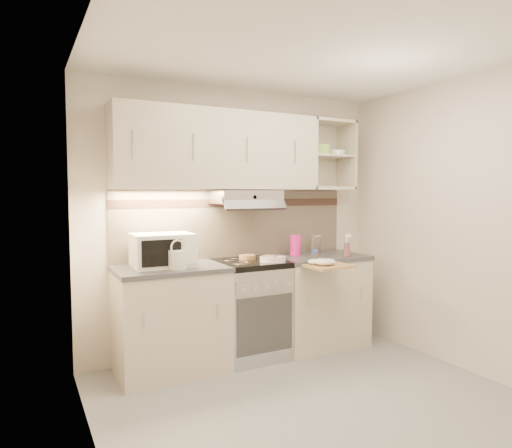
% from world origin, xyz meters
% --- Properties ---
extents(ground, '(3.00, 3.00, 0.00)m').
position_xyz_m(ground, '(0.00, 0.00, 0.00)').
color(ground, gray).
rests_on(ground, ground).
extents(room_shell, '(3.04, 2.84, 2.52)m').
position_xyz_m(room_shell, '(0.00, 0.37, 1.63)').
color(room_shell, beige).
rests_on(room_shell, ground).
extents(base_cabinet_left, '(0.90, 0.60, 0.86)m').
position_xyz_m(base_cabinet_left, '(-0.75, 1.10, 0.43)').
color(base_cabinet_left, beige).
rests_on(base_cabinet_left, ground).
extents(worktop_left, '(0.92, 0.62, 0.04)m').
position_xyz_m(worktop_left, '(-0.75, 1.10, 0.88)').
color(worktop_left, '#47474C').
rests_on(worktop_left, base_cabinet_left).
extents(base_cabinet_right, '(0.90, 0.60, 0.86)m').
position_xyz_m(base_cabinet_right, '(0.75, 1.10, 0.43)').
color(base_cabinet_right, beige).
rests_on(base_cabinet_right, ground).
extents(worktop_right, '(0.92, 0.62, 0.04)m').
position_xyz_m(worktop_right, '(0.75, 1.10, 0.88)').
color(worktop_right, '#47474C').
rests_on(worktop_right, base_cabinet_right).
extents(electric_range, '(0.60, 0.60, 0.90)m').
position_xyz_m(electric_range, '(0.00, 1.10, 0.45)').
color(electric_range, '#B7B7BC').
rests_on(electric_range, ground).
extents(microwave, '(0.50, 0.38, 0.28)m').
position_xyz_m(microwave, '(-0.80, 1.13, 1.04)').
color(microwave, white).
rests_on(microwave, worktop_left).
extents(watering_can, '(0.28, 0.15, 0.24)m').
position_xyz_m(watering_can, '(-0.73, 0.94, 0.99)').
color(watering_can, silver).
rests_on(watering_can, worktop_left).
extents(plate_stack, '(0.23, 0.23, 0.05)m').
position_xyz_m(plate_stack, '(0.16, 0.95, 0.92)').
color(plate_stack, white).
rests_on(plate_stack, electric_range).
extents(bread_loaf, '(0.16, 0.16, 0.04)m').
position_xyz_m(bread_loaf, '(0.02, 1.19, 0.92)').
color(bread_loaf, '#A8883E').
rests_on(bread_loaf, electric_range).
extents(pink_pitcher, '(0.11, 0.10, 0.20)m').
position_xyz_m(pink_pitcher, '(0.54, 1.18, 1.00)').
color(pink_pitcher, '#ED1A92').
rests_on(pink_pitcher, worktop_right).
extents(glass_jar, '(0.10, 0.10, 0.19)m').
position_xyz_m(glass_jar, '(0.83, 1.24, 1.00)').
color(glass_jar, white).
rests_on(glass_jar, worktop_right).
extents(spice_jar, '(0.06, 0.06, 0.09)m').
position_xyz_m(spice_jar, '(0.56, 0.88, 0.95)').
color(spice_jar, white).
rests_on(spice_jar, worktop_right).
extents(spray_bottle, '(0.09, 0.09, 0.23)m').
position_xyz_m(spray_bottle, '(0.94, 0.88, 0.99)').
color(spray_bottle, pink).
rests_on(spray_bottle, worktop_right).
extents(cutting_board, '(0.41, 0.37, 0.02)m').
position_xyz_m(cutting_board, '(0.56, 0.68, 0.87)').
color(cutting_board, '#B17D4D').
rests_on(cutting_board, base_cabinet_right).
extents(dish_towel, '(0.26, 0.22, 0.07)m').
position_xyz_m(dish_towel, '(0.51, 0.68, 0.92)').
color(dish_towel, white).
rests_on(dish_towel, cutting_board).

